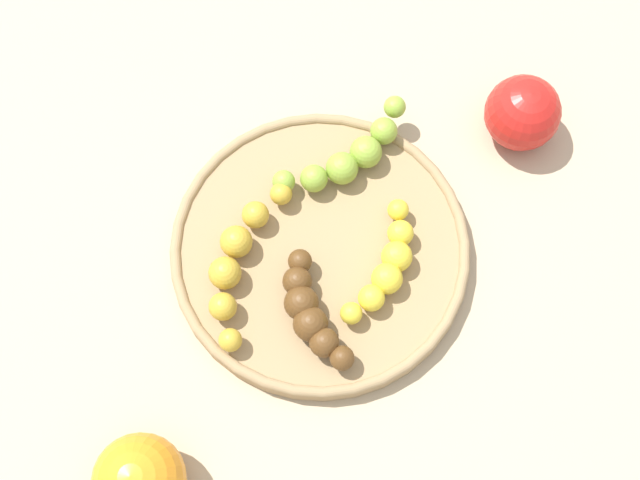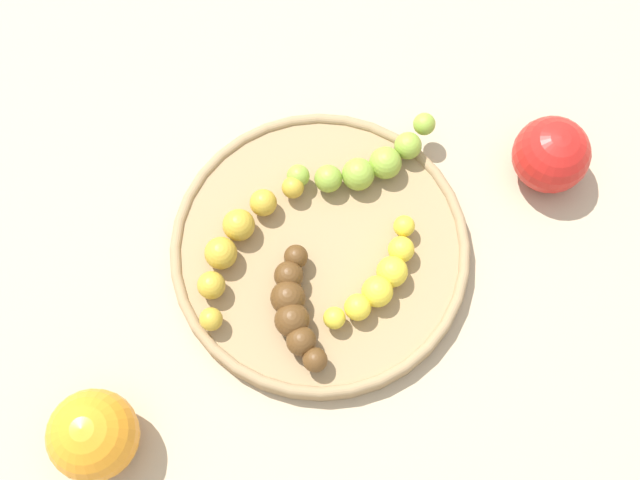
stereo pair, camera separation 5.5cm
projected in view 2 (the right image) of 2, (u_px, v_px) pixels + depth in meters
The scene contains 8 objects.
ground_plane at pixel (320, 254), 0.79m from camera, with size 2.40×2.40×0.00m, color tan.
fruit_bowl at pixel (320, 250), 0.78m from camera, with size 0.27×0.27×0.02m.
banana_spotted at pixel (236, 242), 0.76m from camera, with size 0.09×0.15×0.03m.
banana_overripe at pixel (294, 308), 0.73m from camera, with size 0.11×0.06×0.03m.
banana_yellow at pixel (381, 279), 0.75m from camera, with size 0.06×0.12×0.03m.
banana_green at pixel (369, 163), 0.78m from camera, with size 0.06×0.15×0.03m.
apple_red at pixel (551, 155), 0.78m from camera, with size 0.07×0.07×0.07m, color red.
orange_fruit at pixel (93, 435), 0.69m from camera, with size 0.08×0.08×0.08m, color orange.
Camera 2 is at (-0.21, 0.15, 0.74)m, focal length 47.62 mm.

